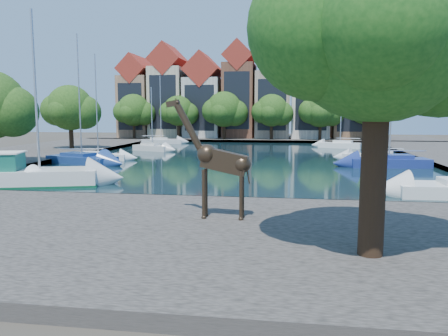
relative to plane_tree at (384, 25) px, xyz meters
name	(u,v)px	position (x,y,z in m)	size (l,w,h in m)	color
ground	(199,204)	(-7.62, 9.01, -7.67)	(160.00, 160.00, 0.00)	#38332B
water_basin	(243,158)	(-7.62, 33.01, -7.63)	(38.00, 50.00, 0.08)	black
near_quay	(162,235)	(-7.62, 2.01, -7.42)	(50.00, 14.00, 0.50)	#534E48
far_quay	(261,139)	(-7.62, 65.01, -7.42)	(60.00, 16.00, 0.50)	#534E48
left_quay	(31,153)	(-32.62, 33.01, -7.42)	(14.00, 52.00, 0.50)	#534E48
plane_tree	(384,25)	(0.00, 0.00, 0.00)	(8.32, 6.40, 10.62)	#332114
townhouse_west_end	(138,100)	(-30.62, 64.99, -0.31)	(5.44, 9.18, 14.93)	#977052
townhouse_west_mid	(170,95)	(-24.62, 64.99, 0.56)	(5.94, 9.18, 16.79)	#C4B997
townhouse_west_inner	(204,99)	(-18.12, 64.99, -0.32)	(6.43, 9.18, 15.15)	beige
townhouse_center	(240,93)	(-11.62, 64.99, 0.69)	(5.44, 9.18, 16.93)	brown
townhouse_east_inner	(273,97)	(-5.62, 64.99, 0.06)	(5.94, 9.18, 15.79)	tan
townhouse_east_mid	(310,95)	(0.88, 64.99, 0.43)	(6.43, 9.18, 16.65)	beige
townhouse_east_end	(348,100)	(7.38, 64.99, -0.56)	(5.44, 9.18, 14.43)	brown
far_tree_far_west	(134,111)	(-29.51, 59.50, -2.49)	(7.28, 5.60, 7.68)	#332114
far_tree_west	(179,112)	(-21.52, 59.50, -2.60)	(6.76, 5.20, 7.36)	#332114
far_tree_mid_west	(225,111)	(-13.51, 59.50, -2.38)	(7.80, 6.00, 8.00)	#332114
far_tree_mid_east	(272,112)	(-5.52, 59.50, -2.54)	(7.02, 5.40, 7.52)	#332114
far_tree_east	(321,111)	(2.49, 59.50, -2.43)	(7.54, 5.80, 7.84)	#332114
far_tree_far_east	(372,112)	(10.48, 59.50, -2.60)	(6.76, 5.20, 7.36)	#332114
side_tree_left_far	(71,109)	(-29.51, 37.00, -2.29)	(7.28, 5.60, 7.88)	#332114
giraffe_statue	(218,161)	(-5.75, 4.14, -4.67)	(3.55, 0.63, 5.09)	#332619
motorsailer	(16,173)	(-20.94, 12.67, -6.69)	(10.52, 5.69, 11.64)	silver
sailboat_left_b	(82,158)	(-22.62, 25.54, -7.02)	(7.60, 4.78, 12.29)	navy
sailboat_left_c	(98,155)	(-22.19, 28.35, -7.07)	(5.86, 3.11, 10.78)	white
sailboat_left_d	(152,147)	(-20.13, 40.10, -7.05)	(5.50, 3.66, 8.14)	silver
sailboat_left_e	(161,140)	(-22.62, 52.39, -7.05)	(6.53, 4.08, 10.54)	silver
sailboat_right_b	(389,160)	(6.33, 27.15, -6.97)	(7.21, 3.11, 11.37)	navy
sailboat_right_c	(374,156)	(5.77, 31.09, -7.00)	(6.23, 4.24, 9.65)	white
sailboat_right_d	(340,144)	(4.38, 48.35, -7.03)	(6.04, 3.71, 8.94)	white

